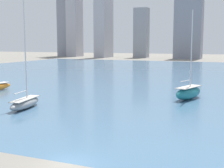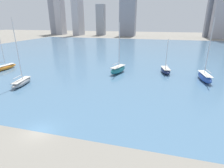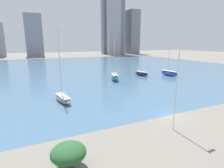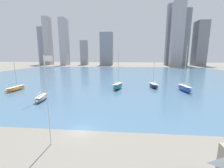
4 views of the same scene
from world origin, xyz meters
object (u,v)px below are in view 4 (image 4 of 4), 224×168
sailboat_gray (42,97)px  sailboat_orange (16,88)px  sailboat_teal (118,86)px  sailboat_blue (184,88)px  flag_pole (48,98)px  sailboat_navy (154,85)px

sailboat_gray → sailboat_orange: sailboat_gray is taller
sailboat_teal → sailboat_blue: bearing=14.6°
sailboat_blue → sailboat_gray: bearing=-167.8°
flag_pole → sailboat_teal: size_ratio=0.86×
flag_pole → sailboat_navy: bearing=61.8°
sailboat_blue → sailboat_navy: (-9.80, 5.13, -0.26)m
flag_pole → sailboat_blue: (31.40, 35.19, -5.71)m
sailboat_gray → sailboat_navy: (34.60, 20.25, -0.02)m
sailboat_gray → sailboat_blue: sailboat_blue is taller
sailboat_blue → sailboat_orange: bearing=177.7°
sailboat_gray → sailboat_navy: size_ratio=1.57×
sailboat_navy → sailboat_orange: bearing=179.6°
flag_pole → sailboat_gray: bearing=122.9°
sailboat_teal → sailboat_orange: (-36.53, -5.80, -0.35)m
sailboat_teal → sailboat_navy: (13.97, 3.87, -0.29)m
sailboat_gray → sailboat_blue: 46.90m
sailboat_orange → sailboat_navy: 51.41m
flag_pole → sailboat_teal: (7.64, 36.45, -5.67)m
flag_pole → sailboat_navy: 46.13m
sailboat_teal → sailboat_navy: sailboat_teal is taller
flag_pole → sailboat_navy: size_ratio=1.26×
sailboat_navy → sailboat_blue: bearing=-38.9°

